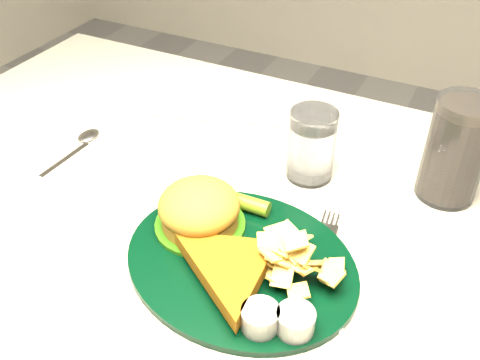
{
  "coord_description": "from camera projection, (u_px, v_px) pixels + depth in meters",
  "views": [
    {
      "loc": [
        0.28,
        -0.5,
        1.24
      ],
      "look_at": [
        0.02,
        0.01,
        0.8
      ],
      "focal_mm": 40.0,
      "sensor_mm": 36.0,
      "label": 1
    }
  ],
  "objects": [
    {
      "name": "wrapped_straw",
      "position": [
        215.0,
        119.0,
        0.94
      ],
      "size": [
        0.24,
        0.14,
        0.01
      ],
      "primitive_type": null,
      "rotation": [
        0.0,
        0.0,
        0.31
      ],
      "color": "silver",
      "rests_on": "table"
    },
    {
      "name": "cola_glass",
      "position": [
        456.0,
        150.0,
        0.73
      ],
      "size": [
        0.09,
        0.09,
        0.15
      ],
      "primitive_type": "cylinder",
      "rotation": [
        0.0,
        0.0,
        0.06
      ],
      "color": "black",
      "rests_on": "table"
    },
    {
      "name": "spoon",
      "position": [
        65.0,
        159.0,
        0.84
      ],
      "size": [
        0.04,
        0.14,
        0.01
      ],
      "primitive_type": null,
      "rotation": [
        0.0,
        0.0,
        -0.04
      ],
      "color": "white",
      "rests_on": "table"
    },
    {
      "name": "water_glass",
      "position": [
        312.0,
        145.0,
        0.78
      ],
      "size": [
        0.09,
        0.09,
        0.11
      ],
      "primitive_type": "cylinder",
      "rotation": [
        0.0,
        0.0,
        -0.41
      ],
      "color": "white",
      "rests_on": "table"
    },
    {
      "name": "dinner_plate",
      "position": [
        241.0,
        245.0,
        0.65
      ],
      "size": [
        0.34,
        0.29,
        0.07
      ],
      "primitive_type": null,
      "rotation": [
        0.0,
        0.0,
        -0.15
      ],
      "color": "black",
      "rests_on": "table"
    },
    {
      "name": "fork_napkin",
      "position": [
        300.0,
        275.0,
        0.65
      ],
      "size": [
        0.16,
        0.2,
        0.01
      ],
      "primitive_type": null,
      "rotation": [
        0.0,
        0.0,
        0.14
      ],
      "color": "white",
      "rests_on": "table"
    }
  ]
}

